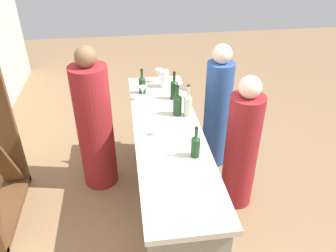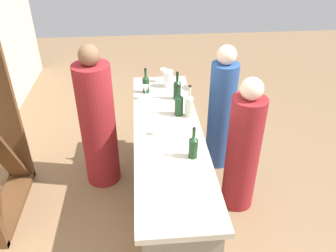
% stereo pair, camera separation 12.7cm
% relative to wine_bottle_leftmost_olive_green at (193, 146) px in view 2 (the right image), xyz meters
% --- Properties ---
extents(ground_plane, '(12.00, 12.00, 0.00)m').
position_rel_wine_bottle_leftmost_olive_green_xyz_m(ground_plane, '(0.40, 0.16, -1.09)').
color(ground_plane, '#846647').
extents(bar_counter, '(2.35, 0.61, 0.99)m').
position_rel_wine_bottle_leftmost_olive_green_xyz_m(bar_counter, '(0.40, 0.16, -0.59)').
color(bar_counter, gray).
rests_on(bar_counter, ground).
extents(wine_bottle_leftmost_olive_green, '(0.07, 0.07, 0.27)m').
position_rel_wine_bottle_leftmost_olive_green_xyz_m(wine_bottle_leftmost_olive_green, '(0.00, 0.00, 0.00)').
color(wine_bottle_leftmost_olive_green, '#193D1E').
rests_on(wine_bottle_leftmost_olive_green, bar_counter).
extents(wine_bottle_second_left_clear_pale, '(0.08, 0.08, 0.32)m').
position_rel_wine_bottle_leftmost_olive_green_xyz_m(wine_bottle_second_left_clear_pale, '(0.64, -0.06, 0.02)').
color(wine_bottle_second_left_clear_pale, '#B7C6B2').
rests_on(wine_bottle_second_left_clear_pale, bar_counter).
extents(wine_bottle_center_olive_green, '(0.08, 0.08, 0.30)m').
position_rel_wine_bottle_leftmost_olive_green_xyz_m(wine_bottle_center_olive_green, '(0.68, 0.03, 0.01)').
color(wine_bottle_center_olive_green, '#193D1E').
rests_on(wine_bottle_center_olive_green, bar_counter).
extents(wine_bottle_second_right_dark_green, '(0.08, 0.08, 0.30)m').
position_rel_wine_bottle_leftmost_olive_green_xyz_m(wine_bottle_second_right_dark_green, '(1.00, 0.02, 0.01)').
color(wine_bottle_second_right_dark_green, black).
rests_on(wine_bottle_second_right_dark_green, bar_counter).
extents(wine_bottle_rightmost_olive_green, '(0.07, 0.07, 0.27)m').
position_rel_wine_bottle_leftmost_olive_green_xyz_m(wine_bottle_rightmost_olive_green, '(1.18, 0.33, 0.00)').
color(wine_bottle_rightmost_olive_green, '#193D1E').
rests_on(wine_bottle_rightmost_olive_green, bar_counter).
extents(wine_glass_near_left, '(0.08, 0.08, 0.16)m').
position_rel_wine_bottle_leftmost_olive_green_xyz_m(wine_glass_near_left, '(1.43, 0.12, 0.01)').
color(wine_glass_near_left, white).
rests_on(wine_glass_near_left, bar_counter).
extents(wine_glass_near_center, '(0.06, 0.06, 0.14)m').
position_rel_wine_bottle_leftmost_olive_green_xyz_m(wine_glass_near_center, '(0.34, 0.22, -0.00)').
color(wine_glass_near_center, white).
rests_on(wine_glass_near_center, bar_counter).
extents(wine_glass_near_right, '(0.08, 0.08, 0.15)m').
position_rel_wine_bottle_leftmost_olive_green_xyz_m(wine_glass_near_right, '(1.02, 0.34, 0.01)').
color(wine_glass_near_right, white).
rests_on(wine_glass_near_right, bar_counter).
extents(water_pitcher, '(0.10, 0.10, 0.19)m').
position_rel_wine_bottle_leftmost_olive_green_xyz_m(water_pitcher, '(1.30, 0.08, -0.01)').
color(water_pitcher, silver).
rests_on(water_pitcher, bar_counter).
extents(person_left_guest, '(0.36, 0.36, 1.49)m').
position_rel_wine_bottle_leftmost_olive_green_xyz_m(person_left_guest, '(1.17, -0.52, -0.39)').
color(person_left_guest, '#284C8C').
rests_on(person_left_guest, ground).
extents(person_center_guest, '(0.33, 0.33, 1.44)m').
position_rel_wine_bottle_leftmost_olive_green_xyz_m(person_center_guest, '(0.47, -0.58, -0.43)').
color(person_center_guest, maroon).
rests_on(person_center_guest, ground).
extents(person_right_guest, '(0.46, 0.46, 1.60)m').
position_rel_wine_bottle_leftmost_olive_green_xyz_m(person_right_guest, '(0.99, 0.86, -0.36)').
color(person_right_guest, maroon).
rests_on(person_right_guest, ground).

